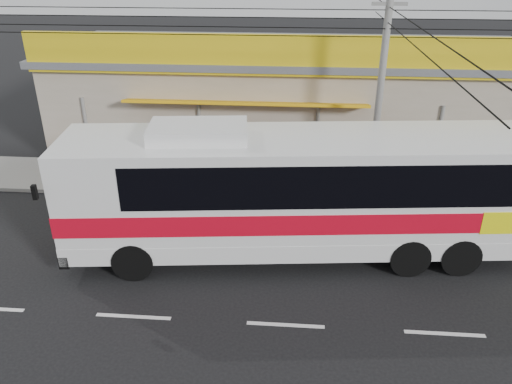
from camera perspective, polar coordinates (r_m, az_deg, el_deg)
ground at (r=15.27m, az=3.66°, el=-8.77°), size 120.00×120.00×0.00m
sidewalk at (r=20.44m, az=4.07°, el=1.07°), size 30.00×3.20×0.15m
lane_markings at (r=13.29m, az=3.39°, el=-14.94°), size 50.00×0.12×0.01m
storefront_building at (r=24.90m, az=4.44°, el=11.16°), size 22.60×9.20×5.70m
coach_bus at (r=15.00m, az=5.57°, el=0.59°), size 14.06×4.38×4.26m
motorbike_red at (r=23.26m, az=-20.72°, el=4.27°), size 2.23×1.14×1.12m
motorbike_dark at (r=21.47m, az=-11.45°, el=3.65°), size 1.86×1.09×1.08m
utility_pole at (r=18.31m, az=14.81°, el=18.24°), size 34.00×14.00×7.82m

